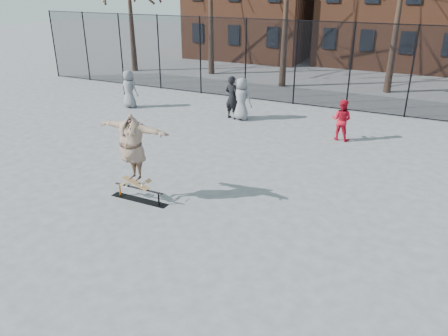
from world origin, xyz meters
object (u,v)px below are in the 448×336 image
at_px(bystander_black, 232,97).
at_px(bystander_red, 342,120).
at_px(skater, 133,153).
at_px(bystander_grey, 242,99).
at_px(bystander_extra, 129,89).
at_px(skateboard, 136,185).
at_px(skate_rail, 139,195).

xyz_separation_m(bystander_black, bystander_red, (4.94, -0.75, -0.15)).
bearing_deg(skater, bystander_grey, 95.27).
xyz_separation_m(bystander_grey, bystander_red, (4.48, -0.76, -0.13)).
bearing_deg(bystander_black, bystander_extra, 18.64).
height_order(skateboard, bystander_grey, bystander_grey).
bearing_deg(skate_rail, skater, 180.00).
relative_size(skate_rail, skateboard, 2.00).
xyz_separation_m(bystander_grey, bystander_extra, (-5.64, -0.49, -0.03)).
height_order(skater, bystander_black, skater).
xyz_separation_m(skateboard, bystander_red, (4.01, 7.54, 0.35)).
distance_m(skate_rail, bystander_black, 8.39).
bearing_deg(bystander_red, skate_rail, 68.46).
distance_m(bystander_black, bystander_extra, 5.21).
bearing_deg(bystander_red, bystander_extra, 4.46).
xyz_separation_m(skater, bystander_black, (-0.93, 8.29, -0.47)).
relative_size(bystander_black, bystander_red, 1.20).
distance_m(skateboard, skater, 0.97).
relative_size(skateboard, bystander_red, 0.56).
relative_size(skateboard, bystander_black, 0.47).
bearing_deg(bystander_extra, skateboard, 129.43).
bearing_deg(skateboard, bystander_extra, 128.03).
distance_m(skateboard, bystander_extra, 9.93).
bearing_deg(bystander_black, skate_rail, 110.23).
height_order(skateboard, bystander_black, bystander_black).
bearing_deg(bystander_extra, bystander_grey, -173.66).
xyz_separation_m(bystander_black, bystander_extra, (-5.18, -0.48, -0.05)).
relative_size(skateboard, bystander_grey, 0.48).
bearing_deg(skate_rail, skateboard, 180.00).
height_order(skate_rail, skateboard, skateboard).
xyz_separation_m(skater, bystander_grey, (-0.46, 8.30, -0.49)).
distance_m(skate_rail, bystander_red, 8.53).
xyz_separation_m(skater, bystander_extra, (-6.11, 7.81, -0.52)).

